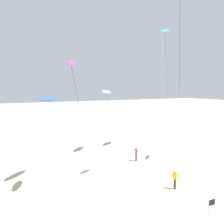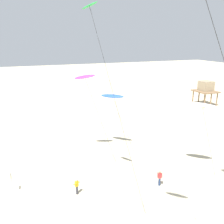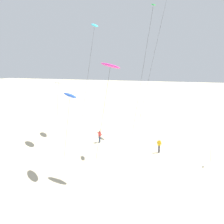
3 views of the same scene
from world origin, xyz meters
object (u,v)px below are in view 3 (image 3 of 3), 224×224
Objects in this scene: kite_blue at (70,96)px; kite_flyer_nearest at (100,136)px; kite_white at (58,83)px; kite_flyer_middle at (159,145)px; marker_flag at (211,152)px; kite_cyan at (94,26)px; kite_magenta at (110,66)px; kite_green at (152,10)px.

kite_flyer_nearest is (10.51, 1.13, -6.74)m from kite_blue.
kite_white is 15.87m from kite_flyer_middle.
marker_flag is at bearing -115.09° from kite_flyer_middle.
kite_flyer_nearest is 0.80× the size of marker_flag.
kite_cyan is at bearing 57.04° from marker_flag.
marker_flag reaches higher than kite_flyer_nearest.
kite_flyer_middle is 6.65m from marker_flag.
kite_flyer_middle is (-0.81, -14.13, -7.17)m from kite_white.
kite_magenta is at bearing 156.51° from kite_flyer_middle.
kite_cyan is at bearing 53.59° from kite_flyer_middle.
kite_white is 0.47× the size of kite_green.
kite_cyan is 17.43m from kite_flyer_nearest.
kite_cyan is 11.79m from kite_white.
kite_magenta is at bearing -152.49° from kite_flyer_nearest.
kite_blue is at bearing 113.85° from marker_flag.
kite_cyan is at bearing 15.05° from kite_blue.
marker_flag is at bearing -122.96° from kite_cyan.
kite_flyer_middle is 0.80× the size of marker_flag.
kite_blue reaches higher than kite_flyer_middle.
kite_magenta is at bearing 168.23° from kite_green.
kite_white is 9.17m from kite_flyer_nearest.
kite_flyer_nearest is at bearing 72.40° from marker_flag.
kite_magenta is 5.24× the size of marker_flag.
kite_white is at bearing 166.16° from kite_cyan.
kite_flyer_nearest is at bearing 86.93° from kite_green.
kite_flyer_nearest is at bearing -80.09° from kite_white.
marker_flag is (-4.22, -7.49, -15.41)m from kite_green.
kite_blue is 4.92m from kite_magenta.
kite_white reaches higher than kite_blue.
kite_flyer_middle is (-8.95, -12.13, -15.47)m from kite_cyan.
kite_magenta is at bearing -78.64° from kite_blue.
kite_cyan is 20.27m from kite_blue.
kite_flyer_nearest is 1.00× the size of kite_flyer_middle.
kite_blue reaches higher than kite_flyer_nearest.
kite_green is at bearing -87.25° from kite_white.
kite_magenta is 6.59× the size of kite_flyer_middle.
kite_flyer_nearest and kite_flyer_middle have the same top height.
kite_blue is 13.27m from kite_flyer_middle.
kite_magenta reaches higher than kite_flyer_nearest.
kite_green is (-7.53, -10.63, 0.54)m from kite_cyan.
kite_magenta reaches higher than kite_blue.
kite_blue is 14.94m from kite_green.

